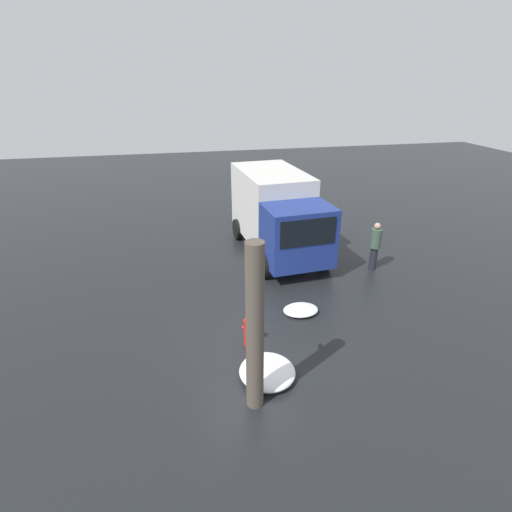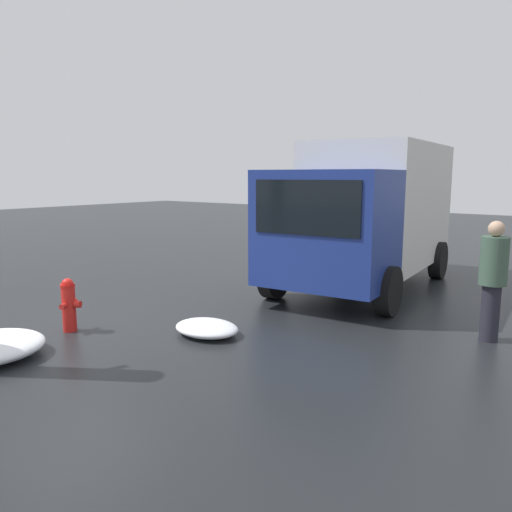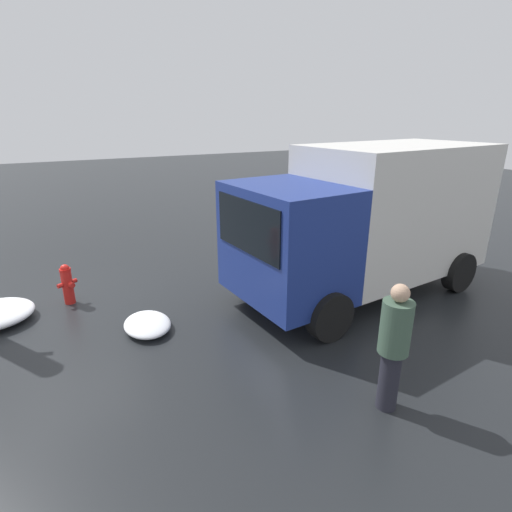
{
  "view_description": "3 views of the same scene",
  "coord_description": "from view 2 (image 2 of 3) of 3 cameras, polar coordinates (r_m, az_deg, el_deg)",
  "views": [
    {
      "loc": [
        -8.76,
        1.7,
        6.74
      ],
      "look_at": [
        2.97,
        -0.89,
        1.24
      ],
      "focal_mm": 28.0,
      "sensor_mm": 36.0,
      "label": 1
    },
    {
      "loc": [
        -4.42,
        -7.08,
        2.49
      ],
      "look_at": [
        3.51,
        -1.14,
        0.89
      ],
      "focal_mm": 35.0,
      "sensor_mm": 36.0,
      "label": 2
    },
    {
      "loc": [
        -0.12,
        -8.65,
        3.8
      ],
      "look_at": [
        3.48,
        -1.89,
        1.07
      ],
      "focal_mm": 28.0,
      "sensor_mm": 36.0,
      "label": 3
    }
  ],
  "objects": [
    {
      "name": "ground_plane",
      "position": [
        8.71,
        -20.45,
        -8.02
      ],
      "size": [
        60.0,
        60.0,
        0.0
      ],
      "primitive_type": "plane",
      "color": "black"
    },
    {
      "name": "fire_hydrant",
      "position": [
        8.59,
        -20.6,
        -5.17
      ],
      "size": [
        0.41,
        0.34,
        0.87
      ],
      "rotation": [
        0.0,
        0.0,
        5.18
      ],
      "color": "red",
      "rests_on": "ground_plane"
    },
    {
      "name": "delivery_truck",
      "position": [
        11.42,
        12.68,
        5.08
      ],
      "size": [
        6.06,
        3.01,
        3.19
      ],
      "rotation": [
        0.0,
        0.0,
        1.65
      ],
      "color": "navy",
      "rests_on": "ground_plane"
    },
    {
      "name": "pedestrian",
      "position": [
        8.27,
        25.45,
        -2.11
      ],
      "size": [
        0.4,
        0.4,
        1.83
      ],
      "rotation": [
        0.0,
        0.0,
        5.75
      ],
      "color": "#23232D",
      "rests_on": "ground_plane"
    },
    {
      "name": "snow_pile_by_hydrant",
      "position": [
        7.99,
        -5.65,
        -8.19
      ],
      "size": [
        0.84,
        1.09,
        0.22
      ],
      "color": "white",
      "rests_on": "ground_plane"
    }
  ]
}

